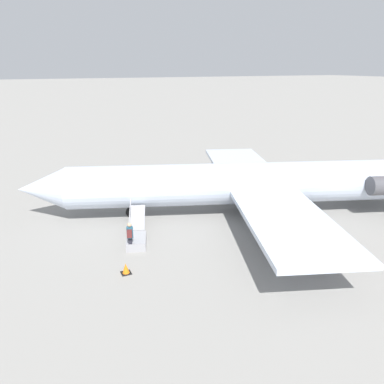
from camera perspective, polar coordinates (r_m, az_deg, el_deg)
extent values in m
plane|color=gray|center=(26.80, 7.43, -3.18)|extent=(600.00, 600.00, 0.00)
cylinder|color=silver|center=(26.06, 7.63, 1.31)|extent=(23.31, 10.54, 2.84)
cone|color=silver|center=(26.57, -21.87, 0.43)|extent=(3.87, 3.66, 2.78)
cube|color=silver|center=(20.70, 14.68, -4.48)|extent=(7.59, 10.90, 0.28)
cube|color=silver|center=(32.38, 7.22, 4.39)|extent=(7.59, 10.90, 0.28)
cylinder|color=#4C4C51|center=(31.38, 24.61, 3.15)|extent=(3.64, 2.34, 1.28)
cylinder|color=black|center=(26.13, -9.29, -3.03)|extent=(0.72, 0.40, 0.70)
cylinder|color=#4C4C51|center=(25.96, -9.34, -2.09)|extent=(0.13, 0.13, 0.22)
cylinder|color=black|center=(26.15, 13.15, -3.28)|extent=(0.72, 0.40, 0.70)
cylinder|color=#4C4C51|center=(25.98, 13.22, -2.33)|extent=(0.13, 0.13, 0.22)
cylinder|color=black|center=(28.42, 11.58, -1.36)|extent=(0.72, 0.40, 0.70)
cylinder|color=#4C4C51|center=(28.26, 11.64, -0.49)|extent=(0.13, 0.13, 0.22)
cube|color=#99999E|center=(22.14, -8.44, -7.42)|extent=(1.63, 2.06, 0.50)
cube|color=#99999E|center=(23.70, -8.28, -3.91)|extent=(1.59, 2.41, 0.89)
cube|color=#99999E|center=(23.54, -9.43, -2.81)|extent=(0.79, 2.11, 0.83)
cube|color=#23232D|center=(21.41, -9.35, -7.89)|extent=(0.28, 0.33, 0.85)
cylinder|color=#265972|center=(21.09, -9.45, -6.07)|extent=(0.36, 0.36, 0.65)
sphere|color=tan|center=(20.91, -9.52, -4.96)|extent=(0.24, 0.24, 0.24)
cube|color=#592323|center=(20.83, -9.51, -6.30)|extent=(0.32, 0.26, 0.44)
cube|color=black|center=(19.56, -10.01, -12.05)|extent=(0.50, 0.50, 0.03)
cone|color=orange|center=(19.43, -10.05, -11.40)|extent=(0.38, 0.38, 0.54)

